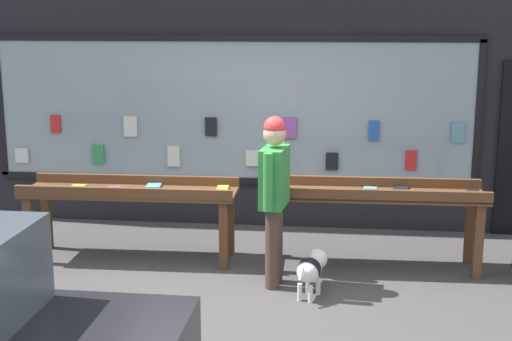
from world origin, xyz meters
The scene contains 6 objects.
ground_plane centered at (0.00, 0.00, 0.00)m, with size 40.00×40.00×0.00m, color #474444.
shopfront_facade centered at (0.01, 2.39, 1.85)m, with size 7.93×0.29×3.78m.
display_table_left centered at (-1.30, 0.91, 0.69)m, with size 2.32×0.70×0.87m.
display_table_right centered at (1.29, 0.91, 0.73)m, with size 2.32×0.66×0.92m.
person_browsing centered at (0.32, 0.29, 0.99)m, with size 0.27×0.66×1.69m.
small_dog centered at (0.70, 0.04, 0.28)m, with size 0.32×0.55×0.41m.
Camera 1 is at (0.90, -6.36, 2.64)m, focal length 50.00 mm.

